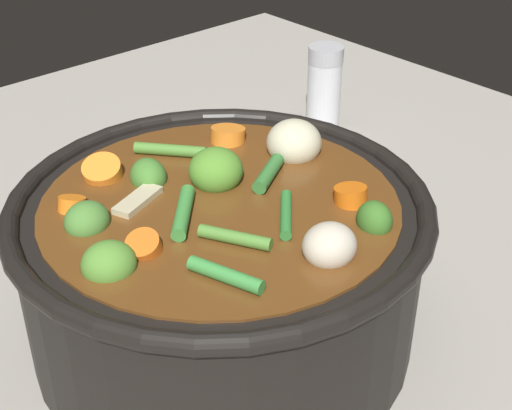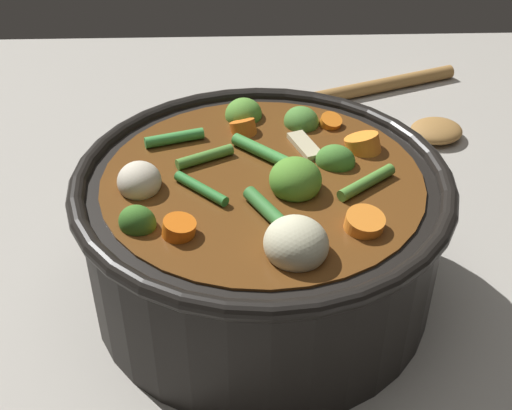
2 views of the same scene
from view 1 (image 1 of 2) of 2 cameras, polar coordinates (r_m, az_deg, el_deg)
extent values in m
plane|color=#9E998E|center=(0.57, -2.49, -9.59)|extent=(1.10, 1.10, 0.00)
cylinder|color=black|center=(0.53, -2.62, -5.07)|extent=(0.28, 0.28, 0.11)
torus|color=black|center=(0.50, -2.78, 0.05)|extent=(0.29, 0.29, 0.01)
cylinder|color=brown|center=(0.53, -2.64, -4.66)|extent=(0.24, 0.24, 0.11)
ellipsoid|color=#3A7126|center=(0.48, 9.06, -1.14)|extent=(0.03, 0.03, 0.03)
ellipsoid|color=#569234|center=(0.45, -11.20, -4.47)|extent=(0.04, 0.04, 0.03)
ellipsoid|color=#4C8536|center=(0.49, -12.82, -1.21)|extent=(0.04, 0.04, 0.03)
ellipsoid|color=#55912F|center=(0.52, -3.10, 2.66)|extent=(0.05, 0.05, 0.03)
ellipsoid|color=#458030|center=(0.53, -8.25, 2.17)|extent=(0.03, 0.04, 0.03)
cylinder|color=orange|center=(0.58, -2.17, 5.20)|extent=(0.04, 0.04, 0.02)
cylinder|color=orange|center=(0.54, -11.65, 2.38)|extent=(0.04, 0.04, 0.02)
cylinder|color=orange|center=(0.50, 7.27, 0.50)|extent=(0.03, 0.03, 0.02)
cylinder|color=orange|center=(0.46, -8.54, -3.27)|extent=(0.03, 0.03, 0.02)
cylinder|color=orange|center=(0.51, -13.93, -0.01)|extent=(0.03, 0.03, 0.02)
ellipsoid|color=beige|center=(0.56, 2.93, 4.78)|extent=(0.06, 0.06, 0.03)
ellipsoid|color=beige|center=(0.45, 5.65, -3.13)|extent=(0.04, 0.03, 0.03)
cylinder|color=#3D9140|center=(0.43, -2.35, -5.38)|extent=(0.02, 0.05, 0.01)
cylinder|color=#317F35|center=(0.48, 2.32, -0.72)|extent=(0.04, 0.04, 0.01)
cylinder|color=#508834|center=(0.56, -6.59, 4.21)|extent=(0.04, 0.05, 0.01)
cylinder|color=#3F903D|center=(0.48, -5.28, -0.76)|extent=(0.04, 0.05, 0.01)
cylinder|color=#377935|center=(0.53, 0.79, 2.54)|extent=(0.04, 0.03, 0.01)
cylinder|color=#518935|center=(0.46, -1.63, -2.51)|extent=(0.03, 0.05, 0.01)
cube|color=beige|center=(0.50, -9.05, 0.35)|extent=(0.04, 0.03, 0.01)
cylinder|color=silver|center=(0.85, 5.22, 8.38)|extent=(0.04, 0.04, 0.08)
cylinder|color=#B7B7BC|center=(0.83, 5.39, 11.44)|extent=(0.04, 0.04, 0.02)
camera|label=2|loc=(0.76, 27.48, 30.65)|focal=47.37mm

